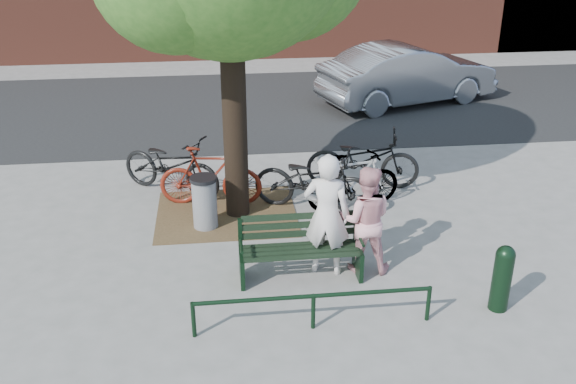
{
  "coord_description": "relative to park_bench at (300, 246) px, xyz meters",
  "views": [
    {
      "loc": [
        -1.1,
        -7.85,
        4.98
      ],
      "look_at": [
        -0.06,
        1.0,
        0.91
      ],
      "focal_mm": 40.0,
      "sensor_mm": 36.0,
      "label": 1
    }
  ],
  "objects": [
    {
      "name": "person_left",
      "position": [
        0.39,
        0.07,
        0.44
      ],
      "size": [
        0.78,
        0.63,
        1.84
      ],
      "primitive_type": "imported",
      "rotation": [
        0.0,
        0.0,
        2.82
      ],
      "color": "silver",
      "rests_on": "ground"
    },
    {
      "name": "bicycle_a",
      "position": [
        -1.97,
        3.16,
        0.07
      ],
      "size": [
        2.15,
        1.76,
        1.1
      ],
      "primitive_type": "imported",
      "rotation": [
        0.0,
        0.0,
        0.99
      ],
      "color": "black",
      "rests_on": "ground"
    },
    {
      "name": "parked_car",
      "position": [
        3.99,
        8.27,
        0.3
      ],
      "size": [
        5.03,
        3.06,
        1.57
      ],
      "primitive_type": "imported",
      "rotation": [
        0.0,
        0.0,
        1.89
      ],
      "color": "gray",
      "rests_on": "ground"
    },
    {
      "name": "bicycle_e",
      "position": [
        1.6,
        3.01,
        0.08
      ],
      "size": [
        2.21,
        1.15,
        1.11
      ],
      "primitive_type": "imported",
      "rotation": [
        0.0,
        0.0,
        1.37
      ],
      "color": "black",
      "rests_on": "ground"
    },
    {
      "name": "dirt_pit",
      "position": [
        -1.0,
        2.12,
        -0.47
      ],
      "size": [
        2.4,
        2.0,
        0.02
      ],
      "primitive_type": "cube",
      "color": "brown",
      "rests_on": "ground"
    },
    {
      "name": "bicycle_d",
      "position": [
        1.24,
        2.12,
        0.04
      ],
      "size": [
        1.79,
        0.84,
        1.03
      ],
      "primitive_type": "imported",
      "rotation": [
        0.0,
        0.0,
        1.78
      ],
      "color": "gray",
      "rests_on": "ground"
    },
    {
      "name": "road",
      "position": [
        0.0,
        8.42,
        -0.47
      ],
      "size": [
        40.0,
        7.0,
        0.01
      ],
      "primitive_type": "cube",
      "color": "black",
      "rests_on": "ground"
    },
    {
      "name": "person_right",
      "position": [
        0.95,
        0.07,
        0.33
      ],
      "size": [
        0.89,
        0.75,
        1.62
      ],
      "primitive_type": "imported",
      "rotation": [
        0.0,
        0.0,
        2.95
      ],
      "color": "pink",
      "rests_on": "ground"
    },
    {
      "name": "guard_railing",
      "position": [
        0.0,
        -1.28,
        -0.08
      ],
      "size": [
        3.06,
        0.06,
        0.51
      ],
      "color": "black",
      "rests_on": "ground"
    },
    {
      "name": "park_bench",
      "position": [
        0.0,
        0.0,
        0.0
      ],
      "size": [
        1.74,
        0.54,
        0.97
      ],
      "color": "black",
      "rests_on": "ground"
    },
    {
      "name": "litter_bin",
      "position": [
        -1.36,
        1.67,
        -0.02
      ],
      "size": [
        0.44,
        0.44,
        0.91
      ],
      "color": "gray",
      "rests_on": "ground"
    },
    {
      "name": "bicycle_b",
      "position": [
        -1.25,
        2.55,
        0.07
      ],
      "size": [
        1.87,
        0.76,
        1.09
      ],
      "primitive_type": "imported",
      "rotation": [
        0.0,
        0.0,
        1.43
      ],
      "color": "#60190D",
      "rests_on": "ground"
    },
    {
      "name": "bicycle_c",
      "position": [
        0.52,
        2.12,
        0.08
      ],
      "size": [
        2.24,
        1.51,
        1.11
      ],
      "primitive_type": "imported",
      "rotation": [
        0.0,
        0.0,
        1.17
      ],
      "color": "black",
      "rests_on": "ground"
    },
    {
      "name": "ground",
      "position": [
        0.0,
        -0.08,
        -0.48
      ],
      "size": [
        90.0,
        90.0,
        0.0
      ],
      "primitive_type": "plane",
      "color": "gray",
      "rests_on": "ground"
    },
    {
      "name": "bollard",
      "position": [
        2.52,
        -1.14,
        0.03
      ],
      "size": [
        0.25,
        0.25,
        0.95
      ],
      "color": "black",
      "rests_on": "ground"
    }
  ]
}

